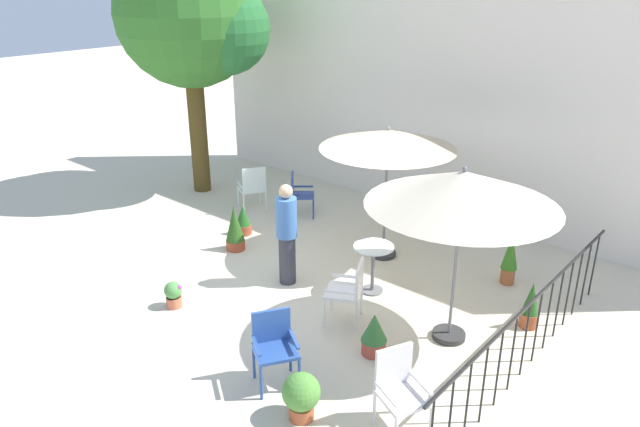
# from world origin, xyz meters

# --- Properties ---
(ground_plane) EXTENTS (60.00, 60.00, 0.00)m
(ground_plane) POSITION_xyz_m (0.00, 0.00, 0.00)
(ground_plane) COLOR beige
(villa_facade) EXTENTS (11.54, 0.30, 5.26)m
(villa_facade) POSITION_xyz_m (0.00, 3.85, 2.63)
(villa_facade) COLOR silver
(villa_facade) RESTS_ON ground
(terrace_railing) EXTENTS (0.03, 5.02, 1.01)m
(terrace_railing) POSITION_xyz_m (3.59, 0.00, 0.68)
(terrace_railing) COLOR black
(terrace_railing) RESTS_ON ground
(shade_tree) EXTENTS (3.10, 2.96, 5.23)m
(shade_tree) POSITION_xyz_m (-4.45, 1.57, 3.75)
(shade_tree) COLOR #4F3D1A
(shade_tree) RESTS_ON ground
(patio_umbrella_0) EXTENTS (2.21, 2.21, 2.27)m
(patio_umbrella_0) POSITION_xyz_m (0.46, 1.42, 2.03)
(patio_umbrella_0) COLOR #2D2D2D
(patio_umbrella_0) RESTS_ON ground
(patio_umbrella_1) EXTENTS (2.38, 2.38, 2.40)m
(patio_umbrella_1) POSITION_xyz_m (2.55, -0.04, 2.10)
(patio_umbrella_1) COLOR #2D2D2D
(patio_umbrella_1) RESTS_ON ground
(cafe_table_0) EXTENTS (0.61, 0.61, 0.76)m
(cafe_table_0) POSITION_xyz_m (1.04, 0.30, 0.52)
(cafe_table_0) COLOR white
(cafe_table_0) RESTS_ON ground
(patio_chair_0) EXTENTS (0.62, 0.61, 0.92)m
(patio_chair_0) POSITION_xyz_m (2.94, -1.88, 0.52)
(patio_chair_0) COLOR silver
(patio_chair_0) RESTS_ON ground
(patio_chair_1) EXTENTS (0.65, 0.66, 0.90)m
(patio_chair_1) POSITION_xyz_m (1.29, -0.59, 0.53)
(patio_chair_1) COLOR white
(patio_chair_1) RESTS_ON ground
(patio_chair_2) EXTENTS (0.63, 0.65, 0.90)m
(patio_chair_2) POSITION_xyz_m (1.41, -2.19, 0.53)
(patio_chair_2) COLOR #2C4F97
(patio_chair_2) RESTS_ON ground
(patio_chair_3) EXTENTS (0.63, 0.65, 0.94)m
(patio_chair_3) POSITION_xyz_m (-2.74, 1.42, 0.53)
(patio_chair_3) COLOR silver
(patio_chair_3) RESTS_ON ground
(patio_chair_4) EXTENTS (0.62, 0.61, 0.87)m
(patio_chair_4) POSITION_xyz_m (-1.85, 1.82, 0.49)
(patio_chair_4) COLOR #314693
(patio_chair_4) RESTS_ON ground
(potted_plant_0) EXTENTS (0.34, 0.34, 0.57)m
(potted_plant_0) POSITION_xyz_m (1.99, -0.98, 0.29)
(potted_plant_0) COLOR #B14734
(potted_plant_0) RESTS_ON ground
(potted_plant_1) EXTENTS (0.25, 0.25, 0.85)m
(potted_plant_1) POSITION_xyz_m (2.49, 1.88, 0.44)
(potted_plant_1) COLOR #A55B32
(potted_plant_1) RESTS_ON ground
(potted_plant_2) EXTENTS (0.25, 0.25, 0.68)m
(potted_plant_2) POSITION_xyz_m (3.24, 0.91, 0.32)
(potted_plant_2) COLOR #A34C29
(potted_plant_2) RESTS_ON ground
(potted_plant_3) EXTENTS (0.42, 0.42, 0.56)m
(potted_plant_3) POSITION_xyz_m (2.08, -2.46, 0.31)
(potted_plant_3) COLOR #AB5330
(potted_plant_3) RESTS_ON ground
(potted_plant_4) EXTENTS (0.33, 0.33, 0.80)m
(potted_plant_4) POSITION_xyz_m (-1.65, -0.06, 0.39)
(potted_plant_4) COLOR #9B452A
(potted_plant_4) RESTS_ON ground
(potted_plant_5) EXTENTS (0.26, 0.26, 0.40)m
(potted_plant_5) POSITION_xyz_m (-0.89, -1.94, 0.21)
(potted_plant_5) COLOR #C66749
(potted_plant_5) RESTS_ON ground
(potted_plant_6) EXTENTS (0.31, 0.31, 0.56)m
(potted_plant_6) POSITION_xyz_m (-2.04, 0.49, 0.26)
(potted_plant_6) COLOR #9E4B2E
(potted_plant_6) RESTS_ON ground
(standing_person) EXTENTS (0.42, 0.42, 1.62)m
(standing_person) POSITION_xyz_m (-0.14, -0.32, 0.83)
(standing_person) COLOR #33333D
(standing_person) RESTS_ON ground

